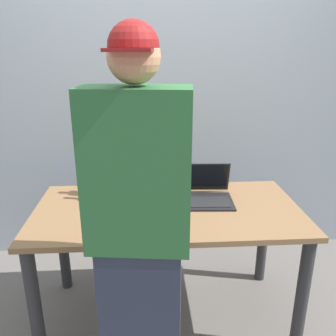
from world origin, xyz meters
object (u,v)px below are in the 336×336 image
at_px(laptop, 206,193).
at_px(beer_bottle_dark, 94,180).
at_px(beer_bottle_amber, 103,185).
at_px(beer_bottle_green, 107,178).
at_px(person_figure, 139,237).
at_px(coffee_mug, 177,183).

relative_size(laptop, beer_bottle_dark, 1.24).
bearing_deg(laptop, beer_bottle_amber, 177.90).
relative_size(beer_bottle_green, person_figure, 0.16).
xyz_separation_m(laptop, beer_bottle_amber, (-0.64, 0.02, 0.06)).
relative_size(beer_bottle_dark, beer_bottle_amber, 0.93).
bearing_deg(beer_bottle_dark, beer_bottle_green, 6.83).
bearing_deg(beer_bottle_dark, coffee_mug, 5.18).
bearing_deg(person_figure, beer_bottle_green, 105.47).
bearing_deg(beer_bottle_dark, beer_bottle_amber, -54.53).
distance_m(laptop, coffee_mug, 0.23).
distance_m(laptop, person_figure, 0.78).
bearing_deg(coffee_mug, beer_bottle_green, -175.11).
relative_size(beer_bottle_amber, person_figure, 0.16).
bearing_deg(person_figure, beer_bottle_amber, 108.80).
xyz_separation_m(laptop, person_figure, (-0.40, -0.66, 0.09)).
relative_size(beer_bottle_dark, person_figure, 0.15).
height_order(beer_bottle_dark, person_figure, person_figure).
height_order(person_figure, coffee_mug, person_figure).
xyz_separation_m(beer_bottle_dark, beer_bottle_green, (0.08, 0.01, 0.00)).
bearing_deg(beer_bottle_green, beer_bottle_amber, -98.23).
distance_m(beer_bottle_amber, beer_bottle_green, 0.10).
distance_m(laptop, beer_bottle_dark, 0.71).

